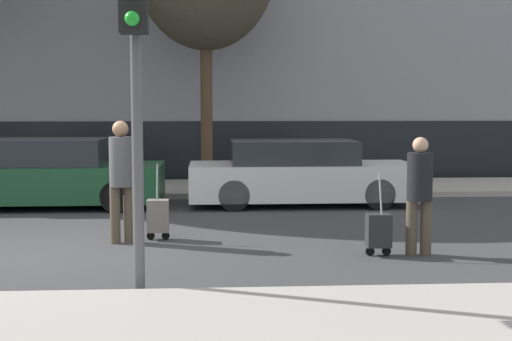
# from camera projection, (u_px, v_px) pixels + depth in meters

# --- Properties ---
(ground_plane) EXTENTS (80.00, 80.00, 0.00)m
(ground_plane) POSITION_uv_depth(u_px,v_px,m) (49.00, 253.00, 9.75)
(ground_plane) COLOR #38383A
(sidewalk_far) EXTENTS (28.00, 3.00, 0.12)m
(sidewalk_far) POSITION_uv_depth(u_px,v_px,m) (116.00, 189.00, 16.70)
(sidewalk_far) COLOR #A39E93
(sidewalk_far) RESTS_ON ground_plane
(parked_car_1) EXTENTS (4.28, 1.88, 1.36)m
(parked_car_1) POSITION_uv_depth(u_px,v_px,m) (52.00, 175.00, 14.13)
(parked_car_1) COLOR #194728
(parked_car_1) RESTS_ON ground_plane
(parked_car_2) EXTENTS (4.53, 1.78, 1.31)m
(parked_car_2) POSITION_uv_depth(u_px,v_px,m) (300.00, 174.00, 14.43)
(parked_car_2) COLOR silver
(parked_car_2) RESTS_ON ground_plane
(pedestrian_left) EXTENTS (0.34, 0.34, 1.79)m
(pedestrian_left) POSITION_uv_depth(u_px,v_px,m) (121.00, 173.00, 10.37)
(pedestrian_left) COLOR #4C4233
(pedestrian_left) RESTS_ON ground_plane
(trolley_left) EXTENTS (0.34, 0.29, 1.15)m
(trolley_left) POSITION_uv_depth(u_px,v_px,m) (158.00, 216.00, 10.66)
(trolley_left) COLOR slate
(trolley_left) RESTS_ON ground_plane
(pedestrian_right) EXTENTS (0.35, 0.34, 1.59)m
(pedestrian_right) POSITION_uv_depth(u_px,v_px,m) (420.00, 189.00, 9.52)
(pedestrian_right) COLOR #4C4233
(pedestrian_right) RESTS_ON ground_plane
(trolley_right) EXTENTS (0.34, 0.29, 1.11)m
(trolley_right) POSITION_uv_depth(u_px,v_px,m) (379.00, 231.00, 9.53)
(trolley_right) COLOR #262628
(trolley_right) RESTS_ON ground_plane
(traffic_light) EXTENTS (0.28, 0.47, 3.53)m
(traffic_light) POSITION_uv_depth(u_px,v_px,m) (135.00, 55.00, 7.27)
(traffic_light) COLOR #515154
(traffic_light) RESTS_ON ground_plane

